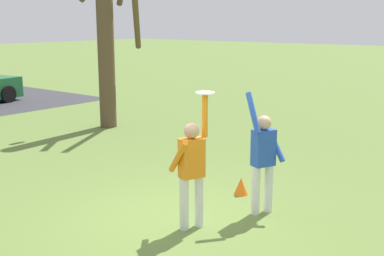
{
  "coord_description": "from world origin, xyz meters",
  "views": [
    {
      "loc": [
        -5.75,
        -4.87,
        3.14
      ],
      "look_at": [
        0.49,
        0.12,
        1.41
      ],
      "focal_mm": 46.68,
      "sensor_mm": 36.0,
      "label": 1
    }
  ],
  "objects_px": {
    "bare_tree_tall": "(107,40)",
    "field_cone_orange": "(241,186)",
    "frisbee_disc": "(205,93)",
    "person_defender": "(263,156)",
    "person_catcher": "(192,167)"
  },
  "relations": [
    {
      "from": "bare_tree_tall",
      "to": "field_cone_orange",
      "type": "xyz_separation_m",
      "value": [
        -2.62,
        -6.42,
        -2.44
      ]
    },
    {
      "from": "frisbee_disc",
      "to": "bare_tree_tall",
      "type": "height_order",
      "value": "bare_tree_tall"
    },
    {
      "from": "person_defender",
      "to": "field_cone_orange",
      "type": "distance_m",
      "value": 1.24
    },
    {
      "from": "person_defender",
      "to": "bare_tree_tall",
      "type": "relative_size",
      "value": 0.42
    },
    {
      "from": "frisbee_disc",
      "to": "bare_tree_tall",
      "type": "bearing_deg",
      "value": 58.29
    },
    {
      "from": "bare_tree_tall",
      "to": "person_catcher",
      "type": "bearing_deg",
      "value": -123.32
    },
    {
      "from": "field_cone_orange",
      "to": "bare_tree_tall",
      "type": "bearing_deg",
      "value": 67.78
    },
    {
      "from": "frisbee_disc",
      "to": "field_cone_orange",
      "type": "height_order",
      "value": "frisbee_disc"
    },
    {
      "from": "frisbee_disc",
      "to": "field_cone_orange",
      "type": "xyz_separation_m",
      "value": [
        1.55,
        0.33,
        -1.93
      ]
    },
    {
      "from": "person_defender",
      "to": "field_cone_orange",
      "type": "xyz_separation_m",
      "value": [
        0.54,
        0.76,
        -0.82
      ]
    },
    {
      "from": "person_defender",
      "to": "person_catcher",
      "type": "bearing_deg",
      "value": -0.0
    },
    {
      "from": "person_defender",
      "to": "bare_tree_tall",
      "type": "height_order",
      "value": "bare_tree_tall"
    },
    {
      "from": "person_catcher",
      "to": "person_defender",
      "type": "distance_m",
      "value": 1.32
    },
    {
      "from": "person_catcher",
      "to": "field_cone_orange",
      "type": "bearing_deg",
      "value": 31.11
    },
    {
      "from": "person_catcher",
      "to": "field_cone_orange",
      "type": "xyz_separation_m",
      "value": [
        1.75,
        0.24,
        -0.82
      ]
    }
  ]
}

